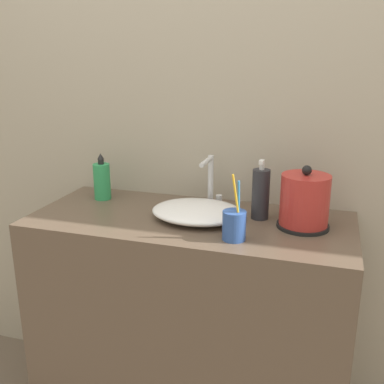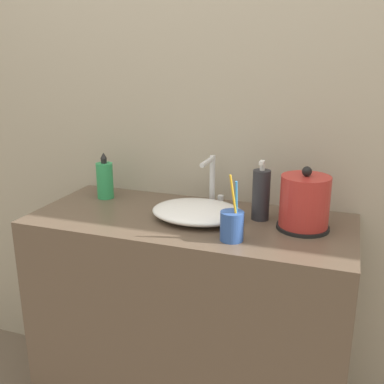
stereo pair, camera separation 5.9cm
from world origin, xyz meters
name	(u,v)px [view 1 (the left image)]	position (x,y,z in m)	size (l,w,h in m)	color
wall_back	(211,99)	(0.00, 0.52, 1.30)	(6.00, 0.04, 2.60)	#ADA38E
vanity_counter	(190,326)	(0.00, 0.25, 0.45)	(1.16, 0.50, 0.90)	brown
sink_basin	(197,211)	(0.03, 0.25, 0.93)	(0.33, 0.27, 0.06)	white
faucet	(211,178)	(0.03, 0.41, 1.01)	(0.06, 0.14, 0.20)	silver
electric_kettle	(304,203)	(0.40, 0.28, 0.98)	(0.18, 0.18, 0.22)	black
toothbrush_cup	(234,225)	(0.19, 0.11, 0.95)	(0.08, 0.08, 0.22)	#2D519E
lotion_bottle	(261,194)	(0.24, 0.33, 0.99)	(0.06, 0.06, 0.22)	#28282D
shampoo_bottle	(102,181)	(-0.41, 0.37, 0.97)	(0.07, 0.07, 0.19)	#2D9956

